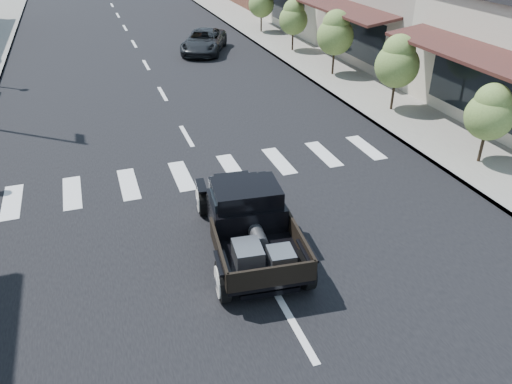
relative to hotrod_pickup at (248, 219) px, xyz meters
name	(u,v)px	position (x,y,z in m)	size (l,w,h in m)	color
ground	(247,243)	(0.03, 0.18, -0.82)	(120.00, 120.00, 0.00)	black
road	(152,76)	(0.03, 15.18, -0.81)	(14.00, 80.00, 0.02)	black
road_markings	(171,109)	(0.03, 10.18, -0.82)	(12.00, 60.00, 0.06)	silver
sidewalk_right	(310,59)	(8.53, 15.18, -0.74)	(3.00, 80.00, 0.15)	gray
storefront_mid	(441,17)	(15.03, 13.18, 1.43)	(10.00, 9.00, 4.50)	gray
small_tree_a	(487,125)	(8.33, 1.85, 0.55)	(1.46, 1.46, 2.43)	olive
small_tree_b	(396,74)	(8.33, 6.91, 0.75)	(1.69, 1.69, 2.82)	olive
small_tree_c	(335,44)	(8.33, 12.12, 0.78)	(1.73, 1.73, 2.89)	olive
small_tree_d	(293,26)	(8.33, 17.16, 0.66)	(1.59, 1.59, 2.65)	olive
small_tree_e	(261,10)	(8.33, 22.46, 0.69)	(1.63, 1.63, 2.72)	olive
hotrod_pickup	(248,219)	(0.00, 0.00, 0.00)	(2.20, 4.71, 1.63)	black
second_car	(204,42)	(3.59, 18.81, -0.20)	(2.06, 4.46, 1.24)	black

